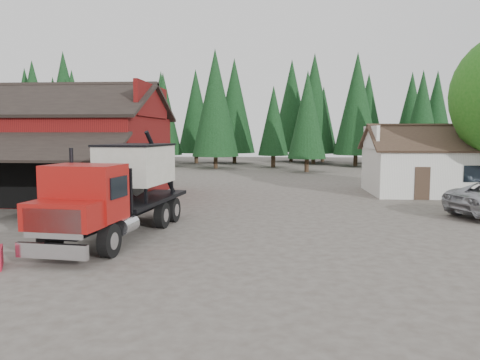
{
  "coord_description": "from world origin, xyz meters",
  "views": [
    {
      "loc": [
        2.45,
        -18.76,
        4.05
      ],
      "look_at": [
        0.91,
        3.4,
        1.8
      ],
      "focal_mm": 35.0,
      "sensor_mm": 36.0,
      "label": 1
    }
  ],
  "objects": [
    {
      "name": "near_pine_a",
      "position": [
        -22.0,
        28.0,
        6.39
      ],
      "size": [
        4.4,
        4.4,
        11.4
      ],
      "color": "#382619",
      "rests_on": "ground"
    },
    {
      "name": "red_barn",
      "position": [
        -11.0,
        9.9,
        2.69
      ],
      "size": [
        12.8,
        13.63,
        7.18
      ],
      "color": "maroon",
      "rests_on": "ground"
    },
    {
      "name": "feed_truck",
      "position": [
        -3.49,
        -1.04,
        1.94
      ],
      "size": [
        3.57,
        9.42,
        4.15
      ],
      "rotation": [
        0.0,
        0.0,
        -0.13
      ],
      "color": "black",
      "rests_on": "ground"
    },
    {
      "name": "near_pine_d",
      "position": [
        -4.0,
        34.0,
        7.39
      ],
      "size": [
        5.28,
        5.28,
        13.4
      ],
      "color": "#382619",
      "rests_on": "ground"
    },
    {
      "name": "farmhouse",
      "position": [
        13.0,
        13.0,
        1.67
      ],
      "size": [
        8.6,
        6.42,
        4.65
      ],
      "color": "silver",
      "rests_on": "ground"
    },
    {
      "name": "near_pine_b",
      "position": [
        6.0,
        30.0,
        5.89
      ],
      "size": [
        3.96,
        3.96,
        10.4
      ],
      "color": "#382619",
      "rests_on": "ground"
    },
    {
      "name": "ground",
      "position": [
        0.0,
        0.0,
        0.0
      ],
      "size": [
        120.0,
        120.0,
        0.0
      ],
      "primitive_type": "plane",
      "color": "#4D463D",
      "rests_on": "ground"
    },
    {
      "name": "conifer_backdrop",
      "position": [
        0.0,
        42.0,
        0.0
      ],
      "size": [
        76.0,
        16.0,
        16.0
      ],
      "primitive_type": null,
      "color": "black",
      "rests_on": "ground"
    }
  ]
}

